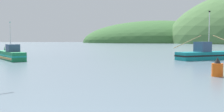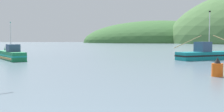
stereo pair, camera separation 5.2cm
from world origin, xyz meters
The scene contains 4 objects.
hill_far_center centered at (67.05, 240.28, 0.00)m, with size 145.69×116.55×40.96m, color #386633.
fishing_boat_teal centered at (9.33, 33.94, 0.80)m, with size 10.08×15.11×7.24m.
fishing_boat_green centered at (-19.30, 37.33, 0.78)m, with size 5.96×9.22×5.64m.
channel_buoy centered at (1.81, 17.06, 0.65)m, with size 0.90×0.90×1.57m.
Camera 2 is at (-9.32, -3.06, 3.02)m, focal length 42.28 mm.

